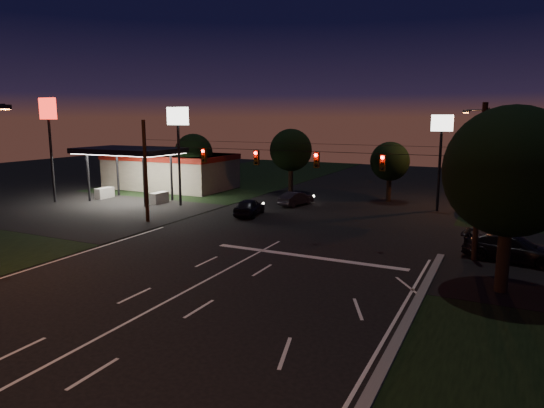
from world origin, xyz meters
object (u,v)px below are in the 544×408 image
Objects in this scene: utility_pole_right at (474,260)px; car_oncoming_b at (296,199)px; car_oncoming_a at (249,207)px; car_cross at (513,248)px; tree_right_near at (511,173)px.

utility_pole_right is 20.25m from car_oncoming_b.
car_oncoming_a is 0.79× the size of car_cross.
utility_pole_right reaches higher than car_cross.
car_cross is (18.31, -11.25, 0.13)m from car_oncoming_b.
car_oncoming_a is (-17.99, 5.81, 0.72)m from utility_pole_right.
car_cross is at bearing 155.67° from car_oncoming_a.
car_oncoming_b is (-16.33, 11.95, 0.65)m from utility_pole_right.
car_oncoming_b is at bearing 136.78° from tree_right_near.
car_oncoming_a is at bearing 84.33° from car_cross.
utility_pole_right reaches higher than car_oncoming_b.
tree_right_near reaches higher than car_cross.
utility_pole_right reaches higher than car_oncoming_a.
car_oncoming_a is at bearing 151.38° from tree_right_near.
car_cross is (0.45, 5.54, -4.89)m from tree_right_near.
car_oncoming_a reaches higher than car_oncoming_b.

